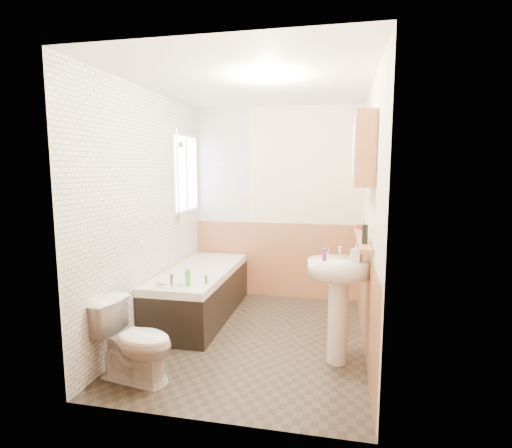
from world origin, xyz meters
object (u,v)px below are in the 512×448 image
object	(u,v)px
bathtub	(200,291)
medicine_cabinet	(363,151)
sink	(339,290)
toilet	(135,341)
pine_shelf	(362,238)

from	to	relation	value
bathtub	medicine_cabinet	size ratio (longest dim) A/B	2.66
medicine_cabinet	sink	bearing A→B (deg)	-147.65
bathtub	toilet	world-z (taller)	bathtub
pine_shelf	medicine_cabinet	size ratio (longest dim) A/B	1.89
toilet	pine_shelf	world-z (taller)	pine_shelf
pine_shelf	medicine_cabinet	bearing A→B (deg)	-97.81
toilet	pine_shelf	distance (m)	2.17
sink	medicine_cabinet	bearing A→B (deg)	40.75
pine_shelf	medicine_cabinet	distance (m)	0.81
toilet	medicine_cabinet	size ratio (longest dim) A/B	1.00
medicine_cabinet	toilet	bearing A→B (deg)	-157.08
pine_shelf	medicine_cabinet	xyz separation A→B (m)	(-0.03, -0.20, 0.79)
bathtub	sink	distance (m)	1.81
pine_shelf	sink	bearing A→B (deg)	-122.64
bathtub	medicine_cabinet	world-z (taller)	medicine_cabinet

